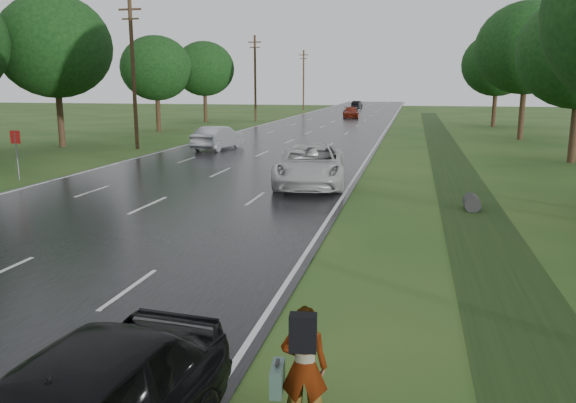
# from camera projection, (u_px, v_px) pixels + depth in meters

# --- Properties ---
(road) EXTENTS (14.00, 180.00, 0.04)m
(road) POSITION_uv_depth(u_px,v_px,m) (317.00, 129.00, 55.87)
(road) COLOR black
(road) RESTS_ON ground
(edge_stripe_east) EXTENTS (0.12, 180.00, 0.01)m
(edge_stripe_east) POSITION_uv_depth(u_px,v_px,m) (386.00, 130.00, 54.43)
(edge_stripe_east) COLOR silver
(edge_stripe_east) RESTS_ON road
(edge_stripe_west) EXTENTS (0.12, 180.00, 0.01)m
(edge_stripe_west) POSITION_uv_depth(u_px,v_px,m) (252.00, 127.00, 57.30)
(edge_stripe_west) COLOR silver
(edge_stripe_west) RESTS_ON road
(center_line) EXTENTS (0.12, 180.00, 0.01)m
(center_line) POSITION_uv_depth(u_px,v_px,m) (317.00, 129.00, 55.87)
(center_line) COLOR silver
(center_line) RESTS_ON road
(drainage_ditch) EXTENTS (2.20, 120.00, 0.56)m
(drainage_ditch) POSITION_uv_depth(u_px,v_px,m) (455.00, 172.00, 28.31)
(drainage_ditch) COLOR #1B3213
(drainage_ditch) RESTS_ON ground
(road_sign) EXTENTS (0.50, 0.06, 2.30)m
(road_sign) POSITION_uv_depth(u_px,v_px,m) (16.00, 145.00, 25.82)
(road_sign) COLOR slate
(road_sign) RESTS_ON ground
(utility_pole_mid) EXTENTS (1.60, 0.26, 10.00)m
(utility_pole_mid) POSITION_uv_depth(u_px,v_px,m) (133.00, 72.00, 37.66)
(utility_pole_mid) COLOR #312314
(utility_pole_mid) RESTS_ON ground
(utility_pole_far) EXTENTS (1.60, 0.26, 10.00)m
(utility_pole_far) POSITION_uv_depth(u_px,v_px,m) (255.00, 77.00, 66.32)
(utility_pole_far) COLOR #312314
(utility_pole_far) RESTS_ON ground
(utility_pole_distant) EXTENTS (1.60, 0.26, 10.00)m
(utility_pole_distant) POSITION_uv_depth(u_px,v_px,m) (304.00, 79.00, 94.98)
(utility_pole_distant) COLOR #312314
(utility_pole_distant) RESTS_ON ground
(tree_east_d) EXTENTS (8.00, 8.00, 10.76)m
(tree_east_d) POSITION_uv_depth(u_px,v_px,m) (527.00, 48.00, 43.94)
(tree_east_d) COLOR #312314
(tree_east_d) RESTS_ON ground
(tree_east_f) EXTENTS (7.20, 7.20, 9.62)m
(tree_east_f) POSITION_uv_depth(u_px,v_px,m) (497.00, 64.00, 57.54)
(tree_east_f) COLOR #312314
(tree_east_f) RESTS_ON ground
(tree_west_c) EXTENTS (7.80, 7.80, 10.43)m
(tree_west_c) POSITION_uv_depth(u_px,v_px,m) (55.00, 47.00, 38.54)
(tree_west_c) COLOR #312314
(tree_west_c) RESTS_ON ground
(tree_west_d) EXTENTS (6.60, 6.60, 8.80)m
(tree_west_d) POSITION_uv_depth(u_px,v_px,m) (156.00, 68.00, 51.97)
(tree_west_d) COLOR #312314
(tree_west_d) RESTS_ON ground
(tree_west_f) EXTENTS (7.00, 7.00, 9.29)m
(tree_west_f) POSITION_uv_depth(u_px,v_px,m) (204.00, 69.00, 65.41)
(tree_west_f) COLOR #312314
(tree_west_f) RESTS_ON ground
(pedestrian) EXTENTS (0.79, 0.65, 1.67)m
(pedestrian) POSITION_uv_depth(u_px,v_px,m) (302.00, 366.00, 7.15)
(pedestrian) COLOR #A5998C
(pedestrian) RESTS_ON ground
(white_pickup) EXTENTS (3.66, 6.64, 1.76)m
(white_pickup) POSITION_uv_depth(u_px,v_px,m) (311.00, 165.00, 24.52)
(white_pickup) COLOR #BBBBBB
(white_pickup) RESTS_ON road
(silver_sedan) EXTENTS (2.35, 4.97, 1.57)m
(silver_sedan) POSITION_uv_depth(u_px,v_px,m) (218.00, 138.00, 38.02)
(silver_sedan) COLOR #94969C
(silver_sedan) RESTS_ON road
(far_car_red) EXTENTS (2.68, 5.04, 1.39)m
(far_car_red) POSITION_uv_depth(u_px,v_px,m) (351.00, 112.00, 73.90)
(far_car_red) COLOR maroon
(far_car_red) RESTS_ON road
(far_car_dark) EXTENTS (1.81, 4.14, 1.32)m
(far_car_dark) POSITION_uv_depth(u_px,v_px,m) (357.00, 105.00, 103.45)
(far_car_dark) COLOR black
(far_car_dark) RESTS_ON road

